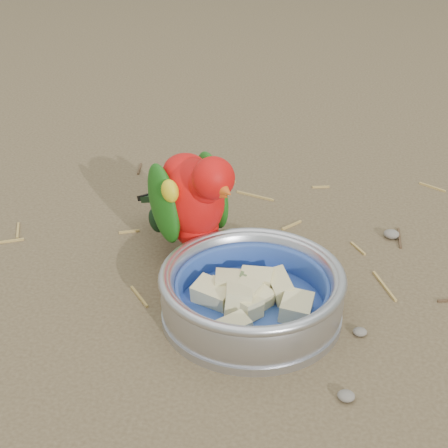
# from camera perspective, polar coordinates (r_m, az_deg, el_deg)

# --- Properties ---
(ground) EXTENTS (60.00, 60.00, 0.00)m
(ground) POSITION_cam_1_polar(r_m,az_deg,el_deg) (0.77, -0.82, -9.76)
(ground) COLOR brown
(food_bowl) EXTENTS (0.21, 0.21, 0.02)m
(food_bowl) POSITION_cam_1_polar(r_m,az_deg,el_deg) (0.81, 2.30, -7.22)
(food_bowl) COLOR #B2B2BA
(food_bowl) RESTS_ON ground
(bowl_wall) EXTENTS (0.21, 0.21, 0.04)m
(bowl_wall) POSITION_cam_1_polar(r_m,az_deg,el_deg) (0.79, 2.34, -5.47)
(bowl_wall) COLOR #B2B2BA
(bowl_wall) RESTS_ON food_bowl
(fruit_wedges) EXTENTS (0.13, 0.13, 0.03)m
(fruit_wedges) POSITION_cam_1_polar(r_m,az_deg,el_deg) (0.79, 2.33, -5.88)
(fruit_wedges) COLOR beige
(fruit_wedges) RESTS_ON food_bowl
(lory_parrot) EXTENTS (0.20, 0.21, 0.16)m
(lory_parrot) POSITION_cam_1_polar(r_m,az_deg,el_deg) (0.87, -2.55, 1.33)
(lory_parrot) COLOR red
(lory_parrot) RESTS_ON ground
(ground_debris) EXTENTS (0.90, 0.80, 0.01)m
(ground_debris) POSITION_cam_1_polar(r_m,az_deg,el_deg) (0.78, -3.71, -8.98)
(ground_debris) COLOR #AF8C48
(ground_debris) RESTS_ON ground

